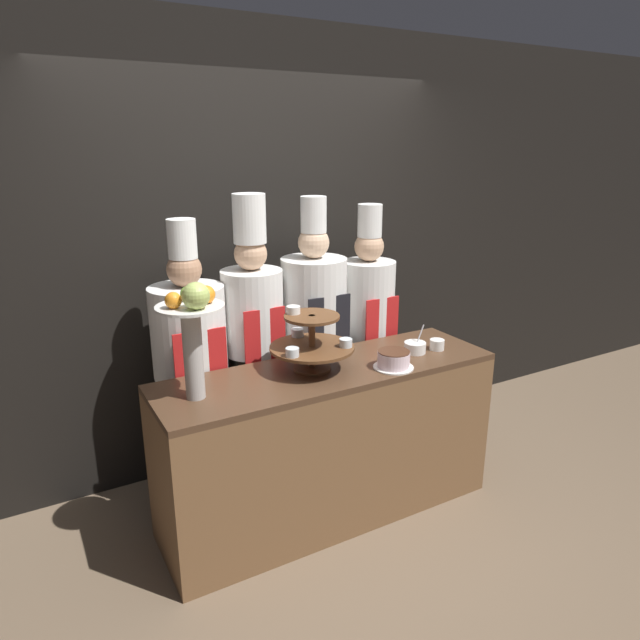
# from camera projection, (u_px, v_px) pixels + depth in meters

# --- Properties ---
(ground_plane) EXTENTS (14.00, 14.00, 0.00)m
(ground_plane) POSITION_uv_depth(u_px,v_px,m) (354.00, 538.00, 3.14)
(ground_plane) COLOR brown
(wall_back) EXTENTS (10.00, 0.06, 2.80)m
(wall_back) POSITION_uv_depth(u_px,v_px,m) (260.00, 253.00, 3.70)
(wall_back) COLOR black
(wall_back) RESTS_ON ground_plane
(buffet_counter) EXTENTS (1.92, 0.56, 0.91)m
(buffet_counter) POSITION_uv_depth(u_px,v_px,m) (329.00, 442.00, 3.24)
(buffet_counter) COLOR brown
(buffet_counter) RESTS_ON ground_plane
(tiered_stand) EXTENTS (0.46, 0.46, 0.35)m
(tiered_stand) POSITION_uv_depth(u_px,v_px,m) (311.00, 341.00, 3.05)
(tiered_stand) COLOR brown
(tiered_stand) RESTS_ON buffet_counter
(fruit_pedestal) EXTENTS (0.32, 0.32, 0.59)m
(fruit_pedestal) POSITION_uv_depth(u_px,v_px,m) (193.00, 324.00, 2.63)
(fruit_pedestal) COLOR #B2ADA8
(fruit_pedestal) RESTS_ON buffet_counter
(cake_round) EXTENTS (0.22, 0.22, 0.10)m
(cake_round) POSITION_uv_depth(u_px,v_px,m) (394.00, 360.00, 3.10)
(cake_round) COLOR white
(cake_round) RESTS_ON buffet_counter
(cup_white) EXTENTS (0.09, 0.09, 0.06)m
(cup_white) POSITION_uv_depth(u_px,v_px,m) (437.00, 345.00, 3.39)
(cup_white) COLOR white
(cup_white) RESTS_ON buffet_counter
(serving_bowl_near) EXTENTS (0.13, 0.13, 0.17)m
(serving_bowl_near) POSITION_uv_depth(u_px,v_px,m) (415.00, 347.00, 3.34)
(serving_bowl_near) COLOR white
(serving_bowl_near) RESTS_ON buffet_counter
(chef_left) EXTENTS (0.42, 0.42, 1.70)m
(chef_left) POSITION_uv_depth(u_px,v_px,m) (191.00, 359.00, 3.23)
(chef_left) COLOR #28282D
(chef_left) RESTS_ON ground_plane
(chef_center_left) EXTENTS (0.36, 0.36, 1.82)m
(chef_center_left) POSITION_uv_depth(u_px,v_px,m) (254.00, 335.00, 3.39)
(chef_center_left) COLOR #38332D
(chef_center_left) RESTS_ON ground_plane
(chef_center_right) EXTENTS (0.41, 0.41, 1.78)m
(chef_center_right) POSITION_uv_depth(u_px,v_px,m) (314.00, 328.00, 3.59)
(chef_center_right) COLOR #38332D
(chef_center_right) RESTS_ON ground_plane
(chef_right) EXTENTS (0.35, 0.35, 1.72)m
(chef_right) POSITION_uv_depth(u_px,v_px,m) (367.00, 323.00, 3.79)
(chef_right) COLOR #28282D
(chef_right) RESTS_ON ground_plane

